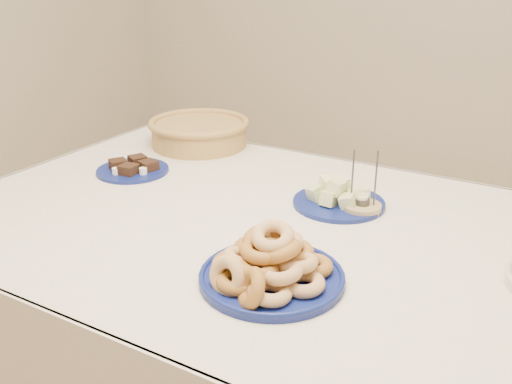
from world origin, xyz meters
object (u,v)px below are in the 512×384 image
donut_platter (270,266)px  candle_holder (362,207)px  dining_table (266,259)px  melon_plate (340,198)px  brownie_plate (133,168)px  wicker_basket (199,132)px

donut_platter → candle_holder: size_ratio=2.29×
dining_table → melon_plate: melon_plate is taller
brownie_plate → candle_holder: (0.73, 0.07, 0.00)m
melon_plate → brownie_plate: bearing=-173.0°
melon_plate → wicker_basket: bearing=158.7°
wicker_basket → candle_holder: candle_holder is taller
donut_platter → candle_holder: (0.04, 0.43, -0.02)m
candle_holder → dining_table: bearing=-136.8°
donut_platter → wicker_basket: bearing=134.1°
brownie_plate → donut_platter: bearing=-27.5°
wicker_basket → candle_holder: 0.75m
dining_table → brownie_plate: size_ratio=6.63×
wicker_basket → candle_holder: (0.71, -0.26, -0.03)m
melon_plate → wicker_basket: size_ratio=0.83×
dining_table → wicker_basket: 0.69m
brownie_plate → candle_holder: size_ratio=1.51×
melon_plate → brownie_plate: size_ratio=1.27×
brownie_plate → candle_holder: 0.73m
dining_table → candle_holder: (0.19, 0.18, 0.12)m
melon_plate → candle_holder: (0.07, -0.01, -0.01)m
donut_platter → melon_plate: donut_platter is taller
dining_table → brownie_plate: (-0.54, 0.11, 0.12)m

